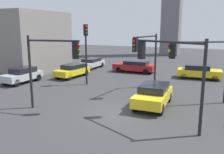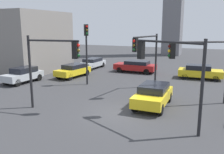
% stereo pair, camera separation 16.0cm
% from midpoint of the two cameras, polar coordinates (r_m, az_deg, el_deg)
% --- Properties ---
extents(ground_plane, '(99.33, 99.33, 0.00)m').
position_cam_midpoint_polar(ground_plane, '(15.11, 1.68, -8.48)').
color(ground_plane, '#38383A').
extents(traffic_light_0, '(0.87, 4.12, 4.65)m').
position_cam_midpoint_polar(traffic_light_0, '(19.46, 7.71, 6.26)').
color(traffic_light_0, black).
rests_on(traffic_light_0, ground_plane).
extents(traffic_light_1, '(3.88, 1.86, 4.70)m').
position_cam_midpoint_polar(traffic_light_1, '(12.96, 12.74, 3.37)').
color(traffic_light_1, black).
rests_on(traffic_light_1, ground_plane).
extents(traffic_light_2, '(3.69, 2.47, 4.51)m').
position_cam_midpoint_polar(traffic_light_2, '(16.97, 19.55, 4.43)').
color(traffic_light_2, black).
rests_on(traffic_light_2, ground_plane).
extents(traffic_light_3, '(3.52, 0.74, 4.70)m').
position_cam_midpoint_polar(traffic_light_3, '(15.35, -14.01, 4.32)').
color(traffic_light_3, black).
rests_on(traffic_light_3, ground_plane).
extents(traffic_light_4, '(0.47, 0.46, 5.44)m').
position_cam_midpoint_polar(traffic_light_4, '(21.95, -6.37, 7.89)').
color(traffic_light_4, black).
rests_on(traffic_light_4, ground_plane).
extents(car_0, '(2.18, 4.24, 1.37)m').
position_cam_midpoint_polar(car_0, '(25.85, -9.48, 1.57)').
color(car_0, yellow).
rests_on(car_0, ground_plane).
extents(car_1, '(4.39, 2.19, 1.43)m').
position_cam_midpoint_polar(car_1, '(26.28, 19.60, 1.24)').
color(car_1, yellow).
rests_on(car_1, ground_plane).
extents(car_2, '(4.80, 2.02, 1.36)m').
position_cam_midpoint_polar(car_2, '(28.37, 5.20, 2.59)').
color(car_2, maroon).
rests_on(car_2, ground_plane).
extents(car_5, '(1.86, 4.43, 1.28)m').
position_cam_midpoint_polar(car_5, '(31.06, -5.10, 3.30)').
color(car_5, '#ADB2B7').
rests_on(car_5, ground_plane).
extents(car_6, '(1.99, 4.21, 1.48)m').
position_cam_midpoint_polar(car_6, '(16.39, 9.44, -4.12)').
color(car_6, yellow).
rests_on(car_6, ground_plane).
extents(car_7, '(1.86, 3.98, 1.46)m').
position_cam_midpoint_polar(car_7, '(24.47, -20.55, 0.50)').
color(car_7, '#ADB2B7').
rests_on(car_7, ground_plane).
extents(building_flank, '(10.15, 8.78, 6.96)m').
position_cam_midpoint_polar(building_flank, '(31.78, -21.71, 7.77)').
color(building_flank, gray).
rests_on(building_flank, ground_plane).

